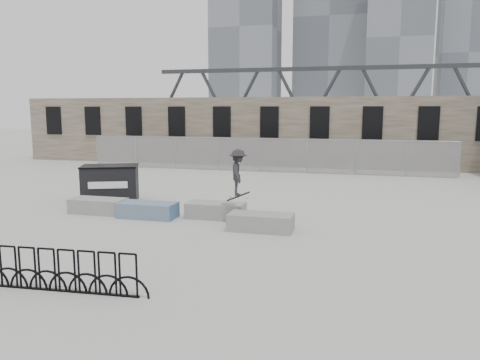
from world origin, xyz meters
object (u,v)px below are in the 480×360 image
planter_center_left (148,209)px  planter_offset (261,221)px  bike_rack (37,270)px  dumpster (110,183)px  planter_center_right (216,210)px  skateboarder (238,173)px  planter_far_left (98,205)px

planter_center_left → planter_offset: (4.17, -0.72, 0.00)m
planter_offset → bike_rack: (-3.50, -5.89, 0.15)m
planter_center_left → bike_rack: bike_rack is taller
dumpster → bike_rack: 9.65m
planter_offset → dumpster: size_ratio=0.78×
planter_center_right → skateboarder: 1.81m
planter_center_left → planter_far_left: bearing=174.1°
planter_offset → skateboarder: 1.81m
bike_rack → skateboarder: skateboarder is taller
planter_center_left → skateboarder: bearing=-0.8°
planter_offset → bike_rack: bearing=-120.8°
planter_center_left → skateboarder: skateboarder is taller
planter_far_left → planter_offset: same height
planter_offset → bike_rack: size_ratio=0.41×
dumpster → planter_center_right: bearing=-41.9°
planter_far_left → planter_offset: 6.29m
skateboarder → planter_center_left: bearing=73.9°
bike_rack → planter_center_left: bearing=95.7°
planter_far_left → dumpster: dumpster is taller
planter_center_left → planter_center_right: same height
planter_far_left → dumpster: size_ratio=0.78×
planter_far_left → planter_center_left: same height
planter_center_right → bike_rack: size_ratio=0.41×
planter_center_left → planter_offset: same height
planter_offset → planter_center_left: bearing=170.1°
planter_offset → dumpster: dumpster is taller
planter_offset → dumpster: 7.65m
planter_far_left → bike_rack: size_ratio=0.41×
planter_center_right → dumpster: 5.45m
dumpster → planter_far_left: bearing=-93.0°
planter_far_left → dumpster: 2.35m
planter_center_left → bike_rack: bearing=-84.3°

